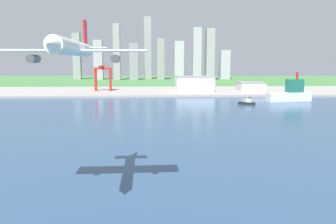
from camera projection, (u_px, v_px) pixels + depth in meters
name	position (u px, v px, depth m)	size (l,w,h in m)	color
ground_plane	(161.00, 113.00, 267.61)	(2400.00, 2400.00, 0.00)	#478242
water_bay	(162.00, 128.00, 208.35)	(840.00, 360.00, 0.15)	#2D4C70
industrial_pier	(158.00, 91.00, 455.05)	(840.00, 140.00, 2.50)	#A49E95
airplane_landing	(74.00, 48.00, 86.51)	(39.33, 43.32, 13.36)	white
ferry_boat	(291.00, 93.00, 347.78)	(50.47, 18.88, 30.87)	white
tugboat_small	(247.00, 102.00, 319.77)	(16.22, 11.63, 7.76)	black
port_crane_red	(103.00, 73.00, 443.10)	(22.62, 34.70, 34.60)	red
warehouse_main	(194.00, 84.00, 439.52)	(51.14, 34.96, 20.26)	silver
warehouse_annex	(250.00, 86.00, 445.70)	(34.28, 34.17, 12.03)	silver
distant_skyline	(164.00, 57.00, 768.50)	(379.23, 76.36, 149.48)	#909598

